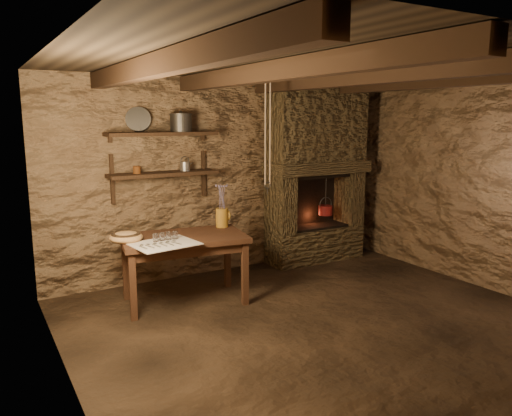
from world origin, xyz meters
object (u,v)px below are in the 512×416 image
stoneware_jug (222,208)px  red_pot (325,209)px  work_table (184,267)px  wooden_bowl (126,237)px  iron_stockpot (181,123)px

stoneware_jug → red_pot: bearing=-9.3°
work_table → red_pot: size_ratio=2.53×
stoneware_jug → red_pot: (1.75, 0.37, -0.24)m
stoneware_jug → wooden_bowl: size_ratio=1.48×
iron_stockpot → red_pot: iron_stockpot is taller
stoneware_jug → work_table: bearing=176.4°
stoneware_jug → wooden_bowl: stoneware_jug is taller
wooden_bowl → work_table: bearing=-6.3°
work_table → red_pot: red_pot is taller
work_table → iron_stockpot: bearing=77.0°
iron_stockpot → wooden_bowl: bearing=-144.8°
work_table → wooden_bowl: size_ratio=4.15×
work_table → stoneware_jug: (0.54, 0.17, 0.54)m
wooden_bowl → iron_stockpot: 1.52m
work_table → red_pot: 2.37m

